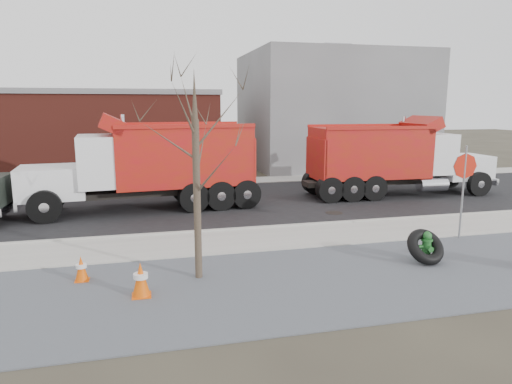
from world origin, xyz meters
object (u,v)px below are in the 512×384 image
object	(u,v)px
fire_hydrant	(426,248)
dump_truck_red_a	(393,156)
stop_sign	(464,177)
truck_tire	(425,247)
dump_truck_red_b	(152,162)

from	to	relation	value
fire_hydrant	dump_truck_red_a	xyz separation A→B (m)	(4.10, 9.03, 1.51)
fire_hydrant	stop_sign	size ratio (longest dim) A/B	0.29
truck_tire	stop_sign	bearing A→B (deg)	36.38
truck_tire	dump_truck_red_b	distance (m)	11.41
dump_truck_red_a	dump_truck_red_b	world-z (taller)	dump_truck_red_b
stop_sign	fire_hydrant	bearing A→B (deg)	-119.45
fire_hydrant	truck_tire	distance (m)	0.15
dump_truck_red_a	stop_sign	bearing A→B (deg)	-101.22
fire_hydrant	dump_truck_red_a	world-z (taller)	dump_truck_red_a
dump_truck_red_b	dump_truck_red_a	bearing A→B (deg)	177.12
stop_sign	dump_truck_red_b	world-z (taller)	dump_truck_red_b
stop_sign	dump_truck_red_a	world-z (taller)	dump_truck_red_a
truck_tire	dump_truck_red_a	distance (m)	10.15
stop_sign	dump_truck_red_b	xyz separation A→B (m)	(-9.70, 6.87, -0.05)
truck_tire	stop_sign	size ratio (longest dim) A/B	0.38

